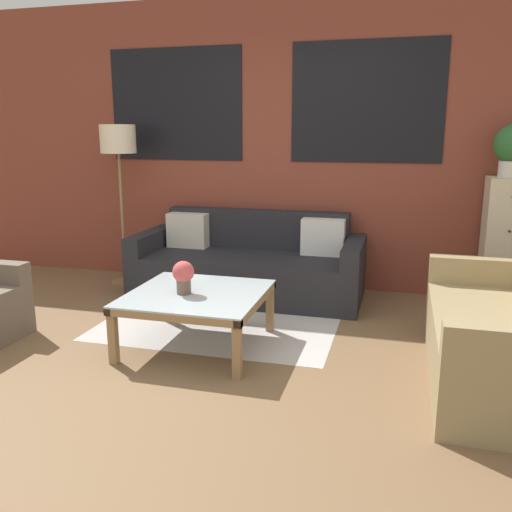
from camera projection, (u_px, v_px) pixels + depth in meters
ground_plane at (172, 383)px, 3.38m from camera, size 16.00×16.00×0.00m
wall_back_brick at (268, 145)px, 5.36m from camera, size 8.40×0.09×2.80m
rug at (224, 319)px, 4.53m from camera, size 1.89×1.51×0.00m
couch_dark at (249, 267)px, 5.17m from camera, size 2.14×0.88×0.78m
settee_vintage at (509, 336)px, 3.32m from camera, size 0.80×1.67×0.92m
coffee_table at (197, 300)px, 3.90m from camera, size 0.95×0.95×0.41m
floor_lamp at (118, 148)px, 5.34m from camera, size 0.35×0.35×1.60m
drawer_cabinet at (504, 244)px, 4.73m from camera, size 0.36×0.38×1.15m
flower_vase at (183, 275)px, 3.82m from camera, size 0.15×0.15×0.24m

